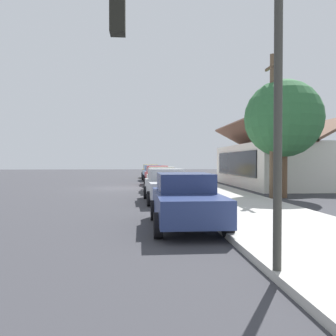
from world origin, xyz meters
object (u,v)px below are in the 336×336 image
at_px(car_silver, 166,185).
at_px(utility_pole_wooden, 272,123).
at_px(car_mustard, 151,171).
at_px(car_cherry, 157,175).
at_px(car_skyblue, 153,173).
at_px(traffic_light_main, 214,66).
at_px(shade_tree, 283,119).
at_px(car_navy, 186,200).
at_px(fire_hydrant_red, 175,179).
at_px(car_ivory, 161,179).

height_order(car_silver, utility_pole_wooden, utility_pole_wooden).
height_order(car_mustard, car_cherry, same).
relative_size(car_skyblue, traffic_light_main, 0.84).
relative_size(car_silver, shade_tree, 0.78).
distance_m(car_mustard, traffic_light_main, 35.35).
xyz_separation_m(car_mustard, shade_tree, (22.86, 6.34, 3.41)).
height_order(car_silver, shade_tree, shade_tree).
xyz_separation_m(car_cherry, traffic_light_main, (22.98, -0.27, 2.67)).
height_order(car_silver, car_navy, same).
height_order(car_silver, fire_hydrant_red, car_silver).
bearing_deg(car_navy, car_cherry, 179.99).
distance_m(car_ivory, fire_hydrant_red, 5.46).
bearing_deg(car_cherry, utility_pole_wooden, 24.02).
distance_m(shade_tree, utility_pole_wooden, 1.00).
relative_size(car_mustard, car_ivory, 0.98).
bearing_deg(shade_tree, car_ivory, -126.84).
xyz_separation_m(car_mustard, utility_pole_wooden, (23.34, 5.52, 3.11)).
xyz_separation_m(car_ivory, fire_hydrant_red, (-5.26, 1.43, -0.32)).
bearing_deg(fire_hydrant_red, utility_pole_wooden, 21.00).
bearing_deg(fire_hydrant_red, car_silver, -7.98).
xyz_separation_m(car_cherry, car_navy, (18.30, -0.09, -0.00)).
bearing_deg(car_silver, fire_hydrant_red, 170.00).
height_order(car_cherry, shade_tree, shade_tree).
relative_size(car_mustard, car_cherry, 0.91).
bearing_deg(car_mustard, car_navy, -2.66).
relative_size(car_ivory, fire_hydrant_red, 6.34).
bearing_deg(car_navy, shade_tree, 141.01).
height_order(car_cherry, traffic_light_main, traffic_light_main).
distance_m(car_skyblue, utility_pole_wooden, 18.61).
relative_size(car_mustard, car_skyblue, 1.01).
distance_m(car_silver, utility_pole_wooden, 6.42).
relative_size(car_cherry, fire_hydrant_red, 6.81).
relative_size(traffic_light_main, utility_pole_wooden, 0.69).
bearing_deg(car_mustard, traffic_light_main, -2.95).
xyz_separation_m(car_mustard, car_cherry, (12.27, 0.12, 0.00)).
xyz_separation_m(car_skyblue, car_silver, (18.23, -0.03, 0.00)).
bearing_deg(utility_pole_wooden, traffic_light_main, -25.42).
distance_m(car_skyblue, traffic_light_main, 29.52).
relative_size(car_cherry, car_silver, 0.98).
height_order(car_mustard, traffic_light_main, traffic_light_main).
bearing_deg(utility_pole_wooden, car_skyblue, -162.46).
relative_size(car_navy, shade_tree, 0.70).
bearing_deg(shade_tree, fire_hydrant_red, -154.12).
distance_m(car_ivory, utility_pole_wooden, 8.11).
relative_size(shade_tree, fire_hydrant_red, 8.90).
distance_m(car_skyblue, fire_hydrant_red, 7.24).
bearing_deg(car_navy, car_mustard, -179.66).
bearing_deg(car_skyblue, shade_tree, 17.97).
bearing_deg(car_silver, car_ivory, 176.66).
relative_size(car_cherry, shade_tree, 0.77).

